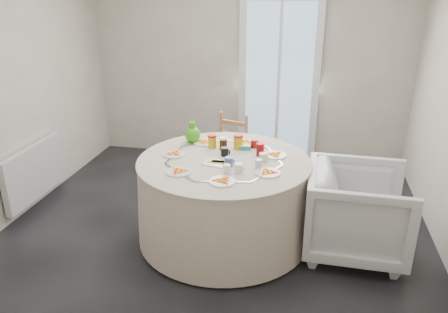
% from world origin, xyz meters
% --- Properties ---
extents(floor, '(4.00, 4.00, 0.00)m').
position_xyz_m(floor, '(0.00, 0.00, 0.00)').
color(floor, black).
rests_on(floor, ground).
extents(wall_back, '(4.00, 0.02, 2.60)m').
position_xyz_m(wall_back, '(0.00, 2.00, 1.30)').
color(wall_back, '#BCB5A3').
rests_on(wall_back, floor).
extents(wall_left, '(0.02, 4.00, 2.60)m').
position_xyz_m(wall_left, '(-2.00, 0.00, 1.30)').
color(wall_left, '#BCB5A3').
rests_on(wall_left, floor).
extents(glass_door, '(1.00, 0.08, 2.10)m').
position_xyz_m(glass_door, '(0.40, 1.95, 1.05)').
color(glass_door, silver).
rests_on(glass_door, floor).
extents(radiator, '(0.07, 1.00, 0.55)m').
position_xyz_m(radiator, '(-1.94, 0.20, 0.38)').
color(radiator, silver).
rests_on(radiator, floor).
extents(table, '(1.55, 1.55, 0.79)m').
position_xyz_m(table, '(0.10, -0.04, 0.38)').
color(table, beige).
rests_on(table, floor).
extents(wooden_chair, '(0.47, 0.46, 0.84)m').
position_xyz_m(wooden_chair, '(-0.08, 1.02, 0.47)').
color(wooden_chair, '#B9734C').
rests_on(wooden_chair, floor).
extents(armchair, '(0.79, 0.84, 0.85)m').
position_xyz_m(armchair, '(1.26, -0.05, 0.39)').
color(armchair, silver).
rests_on(armchair, floor).
extents(place_settings, '(1.26, 1.26, 0.02)m').
position_xyz_m(place_settings, '(0.10, -0.04, 0.77)').
color(place_settings, white).
rests_on(place_settings, table).
extents(jar_cluster, '(0.59, 0.43, 0.15)m').
position_xyz_m(jar_cluster, '(0.16, 0.17, 0.82)').
color(jar_cluster, '#A27411').
rests_on(jar_cluster, table).
extents(butter_tub, '(0.12, 0.09, 0.04)m').
position_xyz_m(butter_tub, '(0.24, 0.25, 0.79)').
color(butter_tub, teal).
rests_on(butter_tub, table).
extents(green_pitcher, '(0.20, 0.20, 0.20)m').
position_xyz_m(green_pitcher, '(-0.28, 0.34, 0.87)').
color(green_pitcher, '#36A015').
rests_on(green_pitcher, table).
extents(cheese_platter, '(0.27, 0.21, 0.03)m').
position_xyz_m(cheese_platter, '(0.07, -0.15, 0.77)').
color(cheese_platter, white).
rests_on(cheese_platter, table).
extents(mugs_glasses, '(0.62, 0.62, 0.09)m').
position_xyz_m(mugs_glasses, '(0.27, -0.07, 0.81)').
color(mugs_glasses, '#9F9896').
rests_on(mugs_glasses, table).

